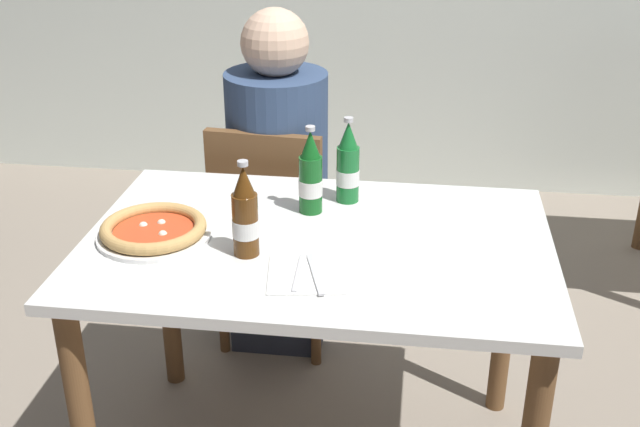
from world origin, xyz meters
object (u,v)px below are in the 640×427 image
object	(u,v)px
beer_bottle_center	(245,216)
dining_table_main	(317,278)
chair_behind_table	(275,224)
beer_bottle_left	(348,166)
pizza_margherita_near	(154,230)
beer_bottle_right	(311,176)
napkin_with_cutlery	(307,275)
diner_seated	(279,191)

from	to	relation	value
beer_bottle_center	dining_table_main	bearing A→B (deg)	31.55
chair_behind_table	beer_bottle_left	world-z (taller)	beer_bottle_left
beer_bottle_left	beer_bottle_center	bearing A→B (deg)	-121.30
chair_behind_table	pizza_margherita_near	world-z (taller)	chair_behind_table
beer_bottle_center	beer_bottle_right	distance (m)	0.29
dining_table_main	beer_bottle_right	size ratio (longest dim) A/B	4.86
napkin_with_cutlery	diner_seated	bearing A→B (deg)	105.04
dining_table_main	diner_seated	size ratio (longest dim) A/B	0.99
pizza_margherita_near	beer_bottle_center	distance (m)	0.27
chair_behind_table	pizza_margherita_near	distance (m)	0.74
beer_bottle_center	napkin_with_cutlery	bearing A→B (deg)	-28.61
beer_bottle_left	beer_bottle_right	distance (m)	0.13
beer_bottle_center	napkin_with_cutlery	xyz separation A→B (m)	(0.16, -0.09, -0.10)
beer_bottle_center	napkin_with_cutlery	world-z (taller)	beer_bottle_center
pizza_margherita_near	beer_bottle_right	distance (m)	0.44
napkin_with_cutlery	beer_bottle_left	bearing A→B (deg)	83.58
diner_seated	napkin_with_cutlery	world-z (taller)	diner_seated
dining_table_main	napkin_with_cutlery	xyz separation A→B (m)	(0.00, -0.19, 0.12)
dining_table_main	pizza_margherita_near	size ratio (longest dim) A/B	4.09
pizza_margherita_near	beer_bottle_center	bearing A→B (deg)	-12.15
diner_seated	beer_bottle_right	bearing A→B (deg)	-69.41
beer_bottle_left	diner_seated	bearing A→B (deg)	124.35
pizza_margherita_near	beer_bottle_right	xyz separation A→B (m)	(0.38, 0.21, 0.08)
chair_behind_table	diner_seated	xyz separation A→B (m)	(0.01, 0.05, 0.10)
chair_behind_table	beer_bottle_right	xyz separation A→B (m)	(0.19, -0.44, 0.37)
beer_bottle_center	chair_behind_table	bearing A→B (deg)	95.65
pizza_margherita_near	beer_bottle_left	distance (m)	0.56
diner_seated	beer_bottle_left	xyz separation A→B (m)	(0.28, -0.41, 0.27)
pizza_margherita_near	dining_table_main	bearing A→B (deg)	6.14
pizza_margherita_near	beer_bottle_right	world-z (taller)	beer_bottle_right
dining_table_main	beer_bottle_center	size ratio (longest dim) A/B	4.86
beer_bottle_left	napkin_with_cutlery	distance (m)	0.46
chair_behind_table	napkin_with_cutlery	bearing A→B (deg)	111.77
dining_table_main	diner_seated	bearing A→B (deg)	108.97
beer_bottle_right	napkin_with_cutlery	bearing A→B (deg)	-83.11
diner_seated	beer_bottle_right	size ratio (longest dim) A/B	4.89
pizza_margherita_near	napkin_with_cutlery	xyz separation A→B (m)	(0.42, -0.15, -0.02)
diner_seated	beer_bottle_center	distance (m)	0.81
dining_table_main	chair_behind_table	bearing A→B (deg)	110.94
pizza_margherita_near	napkin_with_cutlery	distance (m)	0.45
chair_behind_table	pizza_margherita_near	xyz separation A→B (m)	(-0.19, -0.66, 0.29)
beer_bottle_left	beer_bottle_center	distance (m)	0.41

